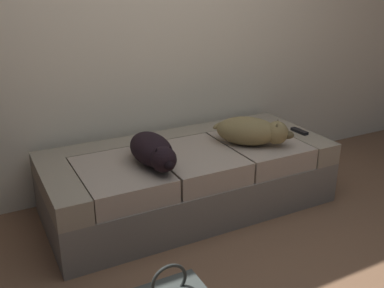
{
  "coord_description": "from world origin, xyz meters",
  "views": [
    {
      "loc": [
        -1.29,
        -1.4,
        1.58
      ],
      "look_at": [
        0.0,
        1.06,
        0.5
      ],
      "focal_mm": 41.12,
      "sensor_mm": 36.0,
      "label": 1
    }
  ],
  "objects_px": {
    "dog_tan": "(252,131)",
    "tv_remote": "(299,131)",
    "couch": "(189,178)",
    "dog_dark": "(153,151)"
  },
  "relations": [
    {
      "from": "tv_remote",
      "to": "dog_dark",
      "type": "bearing_deg",
      "value": 179.15
    },
    {
      "from": "dog_dark",
      "to": "dog_tan",
      "type": "relative_size",
      "value": 1.12
    },
    {
      "from": "dog_tan",
      "to": "tv_remote",
      "type": "bearing_deg",
      "value": 4.61
    },
    {
      "from": "dog_tan",
      "to": "tv_remote",
      "type": "distance_m",
      "value": 0.48
    },
    {
      "from": "couch",
      "to": "dog_tan",
      "type": "xyz_separation_m",
      "value": [
        0.43,
        -0.14,
        0.33
      ]
    },
    {
      "from": "couch",
      "to": "dog_dark",
      "type": "height_order",
      "value": "dog_dark"
    },
    {
      "from": "couch",
      "to": "dog_tan",
      "type": "distance_m",
      "value": 0.56
    },
    {
      "from": "dog_tan",
      "to": "dog_dark",
      "type": "bearing_deg",
      "value": -179.34
    },
    {
      "from": "dog_tan",
      "to": "couch",
      "type": "bearing_deg",
      "value": 162.0
    },
    {
      "from": "dog_dark",
      "to": "dog_tan",
      "type": "xyz_separation_m",
      "value": [
        0.75,
        0.01,
        0.0
      ]
    }
  ]
}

